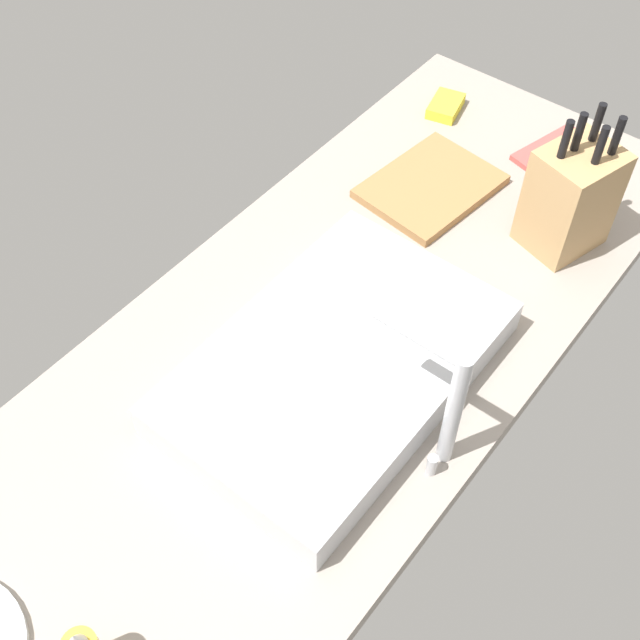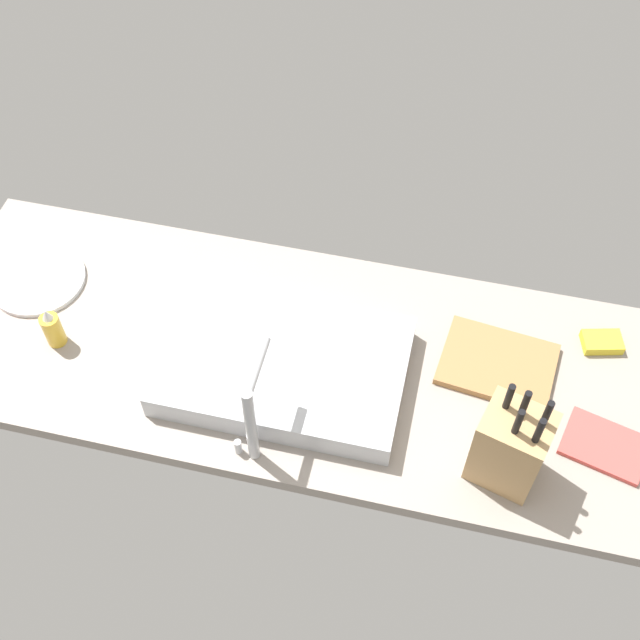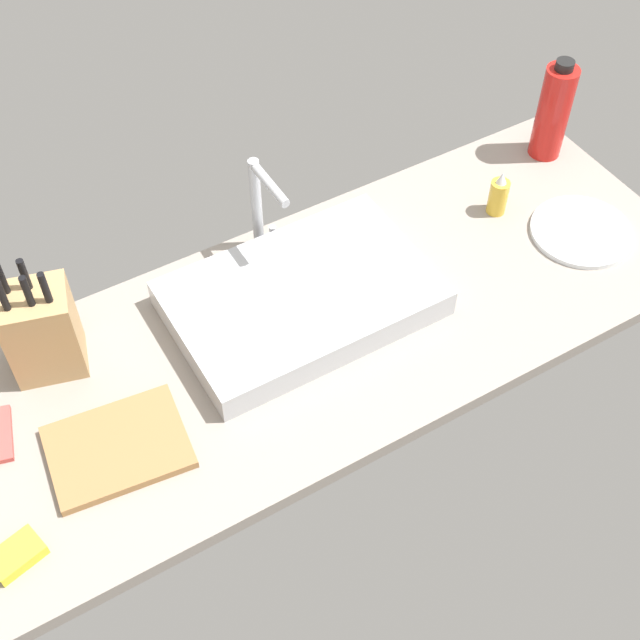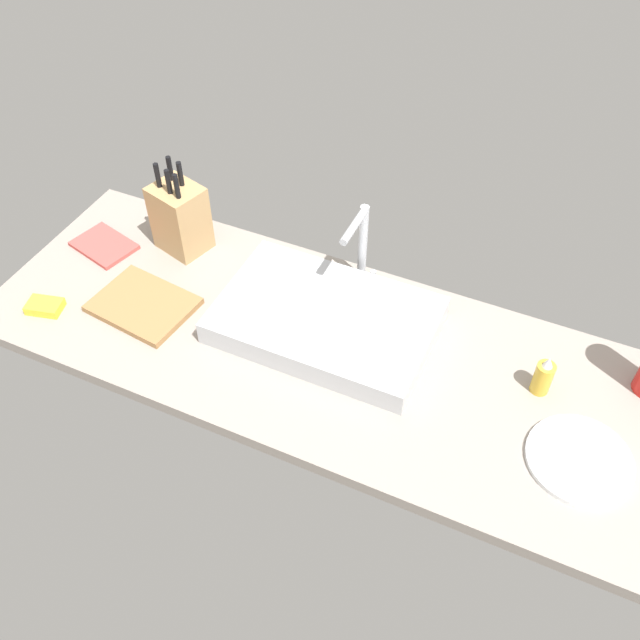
% 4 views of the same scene
% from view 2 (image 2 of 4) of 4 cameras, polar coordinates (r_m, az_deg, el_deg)
% --- Properties ---
extents(countertop_slab, '(1.74, 0.64, 0.04)m').
position_cam_2_polar(countertop_slab, '(1.89, -2.04, -2.67)').
color(countertop_slab, gray).
rests_on(countertop_slab, ground).
extents(sink_basin, '(0.54, 0.35, 0.06)m').
position_cam_2_polar(sink_basin, '(1.82, -2.49, -3.24)').
color(sink_basin, '#B7BABF').
rests_on(sink_basin, countertop_slab).
extents(faucet, '(0.06, 0.15, 0.24)m').
position_cam_2_polar(faucet, '(1.63, -4.82, -6.42)').
color(faucet, '#B7BABF').
rests_on(faucet, countertop_slab).
extents(knife_block, '(0.16, 0.15, 0.27)m').
position_cam_2_polar(knife_block, '(1.68, 13.24, -8.62)').
color(knife_block, tan).
rests_on(knife_block, countertop_slab).
extents(cutting_board, '(0.27, 0.22, 0.02)m').
position_cam_2_polar(cutting_board, '(1.90, 12.36, -3.04)').
color(cutting_board, '#9E7042').
rests_on(cutting_board, countertop_slab).
extents(soap_bottle, '(0.04, 0.04, 0.12)m').
position_cam_2_polar(soap_bottle, '(1.96, -18.27, -0.57)').
color(soap_bottle, gold).
rests_on(soap_bottle, countertop_slab).
extents(dinner_plate, '(0.23, 0.23, 0.01)m').
position_cam_2_polar(dinner_plate, '(2.12, -19.19, 2.72)').
color(dinner_plate, white).
rests_on(dinner_plate, countertop_slab).
extents(dish_towel, '(0.20, 0.16, 0.01)m').
position_cam_2_polar(dish_towel, '(1.85, 19.35, -8.32)').
color(dish_towel, '#CC4C47').
rests_on(dish_towel, countertop_slab).
extents(dish_sponge, '(0.10, 0.08, 0.02)m').
position_cam_2_polar(dish_sponge, '(1.99, 19.18, -1.46)').
color(dish_sponge, yellow).
rests_on(dish_sponge, countertop_slab).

